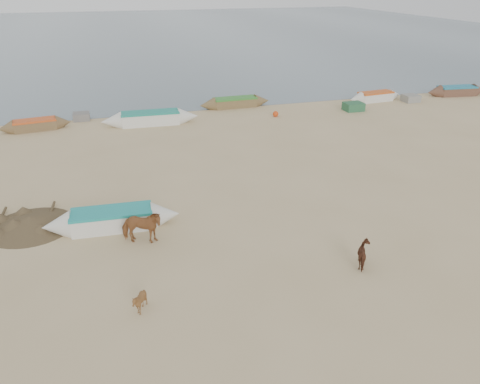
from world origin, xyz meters
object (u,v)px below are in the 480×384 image
calf_front (140,302)px  calf_right (365,255)px  near_canoe (112,219)px  cow_adult (141,227)px

calf_front → calf_right: 8.41m
calf_front → calf_right: calf_right is taller
calf_right → near_canoe: (-8.98, 5.71, -0.04)m
calf_right → near_canoe: size_ratio=0.16×
cow_adult → calf_right: (7.87, -4.09, -0.26)m
calf_front → cow_adult: bearing=153.5°
cow_adult → near_canoe: 1.98m
cow_adult → near_canoe: (-1.11, 1.61, -0.29)m
cow_adult → calf_front: cow_adult is taller
calf_right → near_canoe: bearing=58.3°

